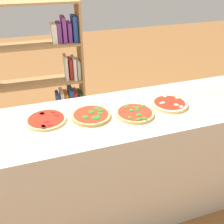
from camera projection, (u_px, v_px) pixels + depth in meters
name	position (u px, v px, depth m)	size (l,w,h in m)	color
ground_plane	(112.00, 206.00, 2.27)	(12.00, 12.00, 0.00)	brown
counter	(112.00, 165.00, 2.05)	(2.53, 0.66, 0.88)	beige
parchment_paper	(112.00, 114.00, 1.83)	(2.29, 0.40, 0.00)	tan
pizza_pepperoni_0	(46.00, 120.00, 1.75)	(0.26, 0.26, 0.02)	#E5C17F
pizza_spinach_1	(91.00, 116.00, 1.79)	(0.26, 0.26, 0.03)	tan
pizza_spinach_2	(135.00, 113.00, 1.82)	(0.26, 0.26, 0.03)	#DBB26B
pizza_mushroom_3	(169.00, 104.00, 1.94)	(0.26, 0.26, 0.03)	#E5C17F
bookshelf	(50.00, 86.00, 2.71)	(0.94, 0.29, 1.48)	#A87A47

